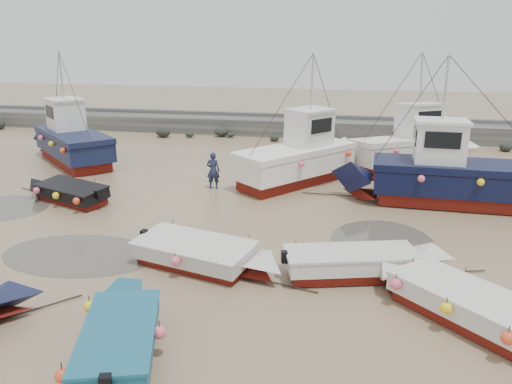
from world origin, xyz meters
TOP-DOWN VIEW (x-y plane):
  - ground at (0.00, 0.00)m, footprint 120.00×120.00m
  - seawall at (0.05, 21.99)m, footprint 60.00×4.92m
  - puddle_a at (-3.78, -0.96)m, footprint 5.28×5.28m
  - puddle_b at (6.07, 2.34)m, footprint 3.64×3.64m
  - puddle_d at (1.34, 11.22)m, footprint 5.80×5.80m
  - dinghy_2 at (0.12, -5.58)m, footprint 2.77×5.50m
  - dinghy_3 at (5.43, -0.60)m, footprint 6.13×2.79m
  - dinghy_4 at (-7.34, 4.13)m, footprint 5.52×2.84m
  - dinghy_5 at (0.63, -1.05)m, footprint 6.00×2.89m
  - dinghy_6 at (7.76, -2.31)m, footprint 5.12×4.84m
  - cabin_boat_0 at (-11.43, 10.98)m, footprint 8.42×7.65m
  - cabin_boat_1 at (2.37, 9.52)m, footprint 6.65×8.36m
  - cabin_boat_2 at (8.70, 7.31)m, footprint 10.37×3.24m
  - cabin_boat_3 at (8.00, 12.94)m, footprint 8.16×5.80m
  - person at (-1.69, 7.43)m, footprint 0.66×0.45m

SIDE VIEW (x-z plane):
  - ground at x=0.00m, z-range 0.00..0.00m
  - person at x=-1.69m, z-range -0.88..0.88m
  - puddle_a at x=-3.78m, z-range 0.00..0.01m
  - puddle_b at x=6.07m, z-range 0.00..0.01m
  - puddle_d at x=1.34m, z-range 0.00..0.01m
  - dinghy_3 at x=5.43m, z-range -0.17..1.25m
  - dinghy_6 at x=7.76m, z-range -0.17..1.26m
  - dinghy_5 at x=0.63m, z-range -0.17..1.26m
  - dinghy_4 at x=-7.34m, z-range -0.16..1.27m
  - dinghy_2 at x=0.12m, z-range -0.16..1.27m
  - seawall at x=0.05m, z-range -0.12..1.38m
  - cabin_boat_2 at x=8.70m, z-range -1.78..4.44m
  - cabin_boat_0 at x=-11.43m, z-range -1.77..4.45m
  - cabin_boat_1 at x=2.37m, z-range -1.75..4.47m
  - cabin_boat_3 at x=8.00m, z-range -1.72..4.50m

